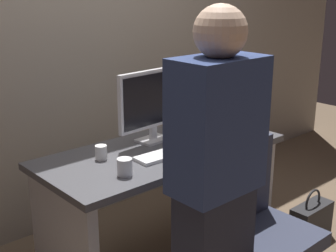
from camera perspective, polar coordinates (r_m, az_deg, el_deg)
The scene contains 12 objects.
wall_back at distance 3.36m, azimuth -11.01°, elevation 13.24°, with size 6.40×0.10×3.00m, color #9E9384.
desk at distance 2.88m, azimuth -0.67°, elevation -7.04°, with size 1.53×0.69×0.76m.
office_chair at distance 2.54m, azimuth 11.41°, elevation -13.53°, with size 0.52×0.52×0.94m.
person_at_desk at distance 2.04m, azimuth 5.86°, elevation -8.05°, with size 0.40×0.24×1.64m.
monitor at distance 2.85m, azimuth -1.88°, elevation 3.05°, with size 0.54×0.15×0.46m.
keyboard at distance 2.68m, azimuth 0.11°, elevation -3.40°, with size 0.43×0.13×0.02m, color white.
mouse at distance 2.86m, azimuth 4.23°, elevation -1.91°, with size 0.06×0.10×0.03m, color white.
cup_near_keyboard at distance 2.40m, azimuth -5.39°, elevation -5.08°, with size 0.08×0.08×0.09m, color silver.
cup_by_monitor at distance 2.63m, azimuth -8.29°, elevation -3.26°, with size 0.07×0.07×0.08m, color white.
book_stack at distance 3.20m, azimuth 3.47°, elevation 1.63°, with size 0.23×0.18×0.18m.
cell_phone at distance 2.97m, azimuth 7.36°, elevation -1.56°, with size 0.07×0.14×0.01m, color black.
handbag at distance 3.41m, azimuth 17.28°, elevation -11.22°, with size 0.34×0.14×0.38m.
Camera 1 is at (-1.73, -1.98, 1.70)m, focal length 49.20 mm.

